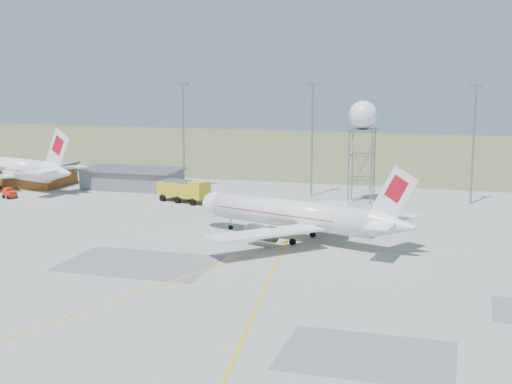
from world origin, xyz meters
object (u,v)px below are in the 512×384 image
(airliner_main, at_px, (295,215))
(airliner_far, at_px, (6,168))
(radar_tower, at_px, (362,146))
(fire_truck, at_px, (185,192))
(baggage_tug, at_px, (10,194))

(airliner_main, distance_m, airliner_far, 70.13)
(radar_tower, bearing_deg, airliner_main, -98.59)
(airliner_main, xyz_separation_m, radar_tower, (4.58, 30.32, 6.42))
(airliner_main, relative_size, radar_tower, 1.85)
(airliner_main, bearing_deg, fire_truck, -22.50)
(radar_tower, relative_size, baggage_tug, 6.24)
(radar_tower, xyz_separation_m, fire_truck, (-29.49, -8.63, -8.03))
(airliner_main, bearing_deg, radar_tower, -80.05)
(airliner_main, distance_m, fire_truck, 33.07)
(fire_truck, bearing_deg, airliner_far, -168.68)
(airliner_far, distance_m, radar_tower, 69.74)
(airliner_main, xyz_separation_m, airliner_far, (-64.80, 26.80, 0.29))
(baggage_tug, bearing_deg, airliner_main, 8.23)
(airliner_far, height_order, fire_truck, airliner_far)
(fire_truck, bearing_deg, radar_tower, 34.95)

